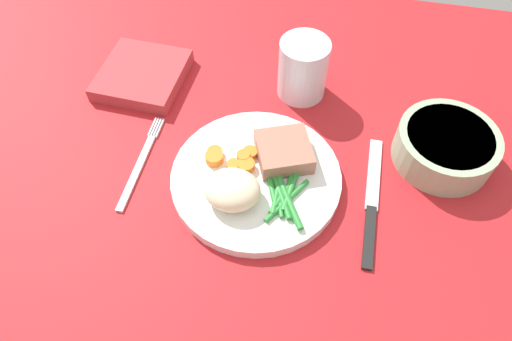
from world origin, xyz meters
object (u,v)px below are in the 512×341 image
meat_portion (284,152)px  water_glass (303,72)px  knife (372,203)px  dinner_plate (256,178)px  salad_bowl (446,145)px  napkin (142,75)px  fork (141,162)px

meat_portion → water_glass: bearing=89.1°
meat_portion → knife: meat_portion is taller
dinner_plate → water_glass: (3.36, 18.58, 3.16)cm
salad_bowl → napkin: salad_bowl is taller
fork → water_glass: (19.93, 18.84, 3.76)cm
dinner_plate → fork: dinner_plate is taller
water_glass → fork: bearing=-136.6°
fork → water_glass: size_ratio=1.78×
dinner_plate → napkin: bearing=144.3°
knife → water_glass: water_glass is taller
knife → salad_bowl: 13.54cm
water_glass → napkin: size_ratio=0.70×
dinner_plate → napkin: napkin is taller
meat_portion → water_glass: (0.24, 14.95, 1.00)cm
napkin → water_glass: bearing=6.3°
salad_bowl → knife: bearing=-132.8°
meat_portion → napkin: 27.97cm
water_glass → knife: bearing=-56.7°
dinner_plate → meat_portion: 5.25cm
knife → water_glass: size_ratio=2.20×
meat_portion → fork: size_ratio=0.43×
fork → napkin: bearing=110.2°
fork → napkin: (-5.44, 16.05, 0.93)cm
knife → fork: bearing=179.5°
fork → water_glass: 27.68cm
knife → napkin: size_ratio=1.55×
fork → salad_bowl: salad_bowl is taller
dinner_plate → water_glass: bearing=79.8°
knife → salad_bowl: size_ratio=1.49×
fork → knife: size_ratio=0.81×
salad_bowl → napkin: bearing=172.3°
meat_portion → knife: (12.64, -3.92, -2.76)cm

